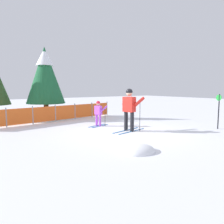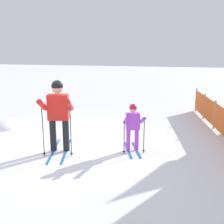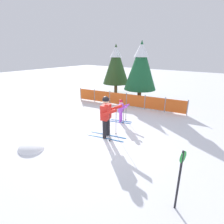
{
  "view_description": "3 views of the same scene",
  "coord_description": "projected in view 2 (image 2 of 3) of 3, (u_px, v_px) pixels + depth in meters",
  "views": [
    {
      "loc": [
        -5.77,
        -7.1,
        1.9
      ],
      "look_at": [
        -0.04,
        1.12,
        0.76
      ],
      "focal_mm": 35.0,
      "sensor_mm": 36.0,
      "label": 1
    },
    {
      "loc": [
        6.63,
        2.91,
        2.68
      ],
      "look_at": [
        -0.43,
        1.41,
        0.96
      ],
      "focal_mm": 45.0,
      "sensor_mm": 36.0,
      "label": 2
    },
    {
      "loc": [
        4.55,
        -5.32,
        3.62
      ],
      "look_at": [
        0.12,
        0.7,
        1.0
      ],
      "focal_mm": 28.0,
      "sensor_mm": 36.0,
      "label": 3
    }
  ],
  "objects": [
    {
      "name": "skier_adult",
      "position": [
        58.0,
        110.0,
        7.02
      ],
      "size": [
        1.79,
        0.9,
        1.85
      ],
      "rotation": [
        0.0,
        0.0,
        0.23
      ],
      "color": "#1966B2",
      "rests_on": "ground_plane"
    },
    {
      "name": "ground_plane",
      "position": [
        57.0,
        148.0,
        7.52
      ],
      "size": [
        60.0,
        60.0,
        0.0
      ],
      "primitive_type": "plane",
      "color": "white"
    },
    {
      "name": "skier_child",
      "position": [
        133.0,
        123.0,
        7.17
      ],
      "size": [
        1.19,
        0.68,
        1.24
      ],
      "rotation": [
        0.0,
        0.0,
        0.31
      ],
      "color": "#1966B2",
      "rests_on": "ground_plane"
    },
    {
      "name": "snow_mound",
      "position": [
        9.0,
        127.0,
        9.47
      ],
      "size": [
        1.09,
        0.93,
        0.44
      ],
      "primitive_type": "ellipsoid",
      "color": "white",
      "rests_on": "ground_plane"
    }
  ]
}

